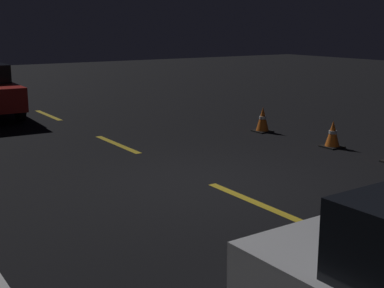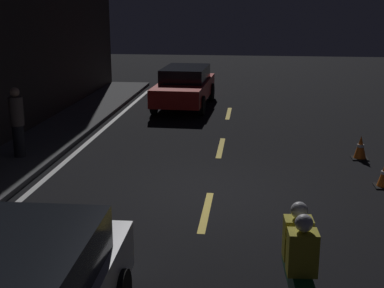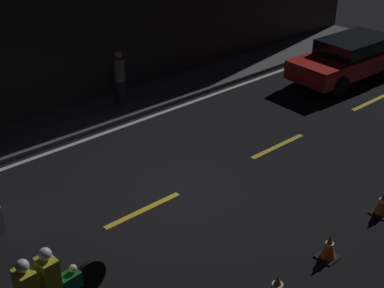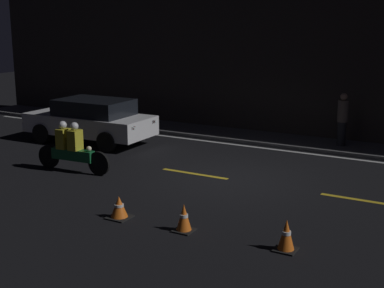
# 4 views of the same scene
# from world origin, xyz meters

# --- Properties ---
(ground_plane) EXTENTS (56.00, 56.00, 0.00)m
(ground_plane) POSITION_xyz_m (0.00, 0.00, 0.00)
(ground_plane) COLOR black
(lane_dash_c) EXTENTS (2.00, 0.14, 0.01)m
(lane_dash_c) POSITION_xyz_m (-1.00, 0.00, 0.00)
(lane_dash_c) COLOR gold
(lane_dash_c) RESTS_ON ground
(lane_dash_d) EXTENTS (2.00, 0.14, 0.01)m
(lane_dash_d) POSITION_xyz_m (3.50, 0.00, 0.00)
(lane_dash_d) COLOR gold
(lane_dash_d) RESTS_ON ground
(lane_dash_e) EXTENTS (2.00, 0.14, 0.01)m
(lane_dash_e) POSITION_xyz_m (8.00, 0.00, 0.00)
(lane_dash_e) COLOR gold
(lane_dash_e) RESTS_ON ground
(traffic_cone_mid) EXTENTS (0.39, 0.39, 0.56)m
(traffic_cone_mid) POSITION_xyz_m (0.78, -3.64, 0.27)
(traffic_cone_mid) COLOR black
(traffic_cone_mid) RESTS_ON ground
(traffic_cone_far) EXTENTS (0.40, 0.40, 0.60)m
(traffic_cone_far) POSITION_xyz_m (2.86, -3.52, 0.29)
(traffic_cone_far) COLOR black
(traffic_cone_far) RESTS_ON ground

